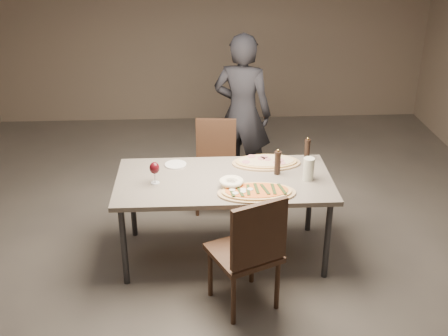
{
  "coord_description": "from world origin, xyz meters",
  "views": [
    {
      "loc": [
        -0.22,
        -4.18,
        2.83
      ],
      "look_at": [
        0.0,
        0.0,
        0.85
      ],
      "focal_mm": 45.0,
      "sensor_mm": 36.0,
      "label": 1
    }
  ],
  "objects_px": {
    "zucchini_pizza": "(256,192)",
    "ham_pizza": "(266,162)",
    "dining_table": "(224,185)",
    "bread_basket": "(231,183)",
    "chair_far": "(216,159)",
    "chair_near": "(250,248)",
    "diner": "(242,113)",
    "pepper_mill_left": "(278,162)",
    "carafe": "(309,169)"
  },
  "relations": [
    {
      "from": "pepper_mill_left",
      "to": "chair_near",
      "type": "bearing_deg",
      "value": -110.51
    },
    {
      "from": "carafe",
      "to": "pepper_mill_left",
      "type": "bearing_deg",
      "value": 153.98
    },
    {
      "from": "chair_far",
      "to": "diner",
      "type": "bearing_deg",
      "value": -122.02
    },
    {
      "from": "dining_table",
      "to": "chair_far",
      "type": "height_order",
      "value": "chair_far"
    },
    {
      "from": "carafe",
      "to": "chair_far",
      "type": "distance_m",
      "value": 1.28
    },
    {
      "from": "carafe",
      "to": "diner",
      "type": "xyz_separation_m",
      "value": [
        -0.43,
        1.38,
        -0.0
      ]
    },
    {
      "from": "ham_pizza",
      "to": "carafe",
      "type": "distance_m",
      "value": 0.46
    },
    {
      "from": "bread_basket",
      "to": "diner",
      "type": "relative_size",
      "value": 0.12
    },
    {
      "from": "chair_near",
      "to": "bread_basket",
      "type": "bearing_deg",
      "value": 74.97
    },
    {
      "from": "ham_pizza",
      "to": "bread_basket",
      "type": "bearing_deg",
      "value": -103.15
    },
    {
      "from": "dining_table",
      "to": "chair_near",
      "type": "distance_m",
      "value": 0.77
    },
    {
      "from": "dining_table",
      "to": "ham_pizza",
      "type": "bearing_deg",
      "value": 35.79
    },
    {
      "from": "diner",
      "to": "bread_basket",
      "type": "bearing_deg",
      "value": 101.84
    },
    {
      "from": "zucchini_pizza",
      "to": "ham_pizza",
      "type": "height_order",
      "value": "zucchini_pizza"
    },
    {
      "from": "ham_pizza",
      "to": "dining_table",
      "type": "bearing_deg",
      "value": -120.0
    },
    {
      "from": "carafe",
      "to": "chair_far",
      "type": "relative_size",
      "value": 0.22
    },
    {
      "from": "chair_far",
      "to": "pepper_mill_left",
      "type": "bearing_deg",
      "value": 124.31
    },
    {
      "from": "zucchini_pizza",
      "to": "chair_far",
      "type": "distance_m",
      "value": 1.28
    },
    {
      "from": "carafe",
      "to": "chair_near",
      "type": "height_order",
      "value": "chair_near"
    },
    {
      "from": "carafe",
      "to": "diner",
      "type": "bearing_deg",
      "value": 107.41
    },
    {
      "from": "zucchini_pizza",
      "to": "chair_near",
      "type": "distance_m",
      "value": 0.52
    },
    {
      "from": "dining_table",
      "to": "diner",
      "type": "bearing_deg",
      "value": 78.85
    },
    {
      "from": "dining_table",
      "to": "bread_basket",
      "type": "bearing_deg",
      "value": -72.35
    },
    {
      "from": "dining_table",
      "to": "pepper_mill_left",
      "type": "relative_size",
      "value": 7.87
    },
    {
      "from": "ham_pizza",
      "to": "bread_basket",
      "type": "relative_size",
      "value": 3.04
    },
    {
      "from": "zucchini_pizza",
      "to": "pepper_mill_left",
      "type": "height_order",
      "value": "pepper_mill_left"
    },
    {
      "from": "bread_basket",
      "to": "carafe",
      "type": "height_order",
      "value": "carafe"
    },
    {
      "from": "zucchini_pizza",
      "to": "diner",
      "type": "xyz_separation_m",
      "value": [
        0.02,
        1.62,
        0.08
      ]
    },
    {
      "from": "dining_table",
      "to": "carafe",
      "type": "relative_size",
      "value": 9.36
    },
    {
      "from": "zucchini_pizza",
      "to": "chair_near",
      "type": "relative_size",
      "value": 0.64
    },
    {
      "from": "bread_basket",
      "to": "ham_pizza",
      "type": "bearing_deg",
      "value": 52.65
    },
    {
      "from": "zucchini_pizza",
      "to": "bread_basket",
      "type": "bearing_deg",
      "value": 152.69
    },
    {
      "from": "diner",
      "to": "carafe",
      "type": "bearing_deg",
      "value": 127.29
    },
    {
      "from": "ham_pizza",
      "to": "bread_basket",
      "type": "height_order",
      "value": "bread_basket"
    },
    {
      "from": "zucchini_pizza",
      "to": "chair_near",
      "type": "bearing_deg",
      "value": -96.03
    },
    {
      "from": "chair_near",
      "to": "chair_far",
      "type": "height_order",
      "value": "chair_near"
    },
    {
      "from": "carafe",
      "to": "chair_near",
      "type": "xyz_separation_m",
      "value": [
        -0.55,
        -0.69,
        -0.3
      ]
    },
    {
      "from": "pepper_mill_left",
      "to": "carafe",
      "type": "relative_size",
      "value": 1.19
    },
    {
      "from": "dining_table",
      "to": "carafe",
      "type": "xyz_separation_m",
      "value": [
        0.7,
        -0.05,
        0.15
      ]
    },
    {
      "from": "bread_basket",
      "to": "diner",
      "type": "distance_m",
      "value": 1.51
    },
    {
      "from": "diner",
      "to": "pepper_mill_left",
      "type": "bearing_deg",
      "value": 118.52
    },
    {
      "from": "ham_pizza",
      "to": "chair_near",
      "type": "distance_m",
      "value": 1.07
    },
    {
      "from": "bread_basket",
      "to": "chair_far",
      "type": "height_order",
      "value": "chair_far"
    },
    {
      "from": "zucchini_pizza",
      "to": "carafe",
      "type": "height_order",
      "value": "carafe"
    },
    {
      "from": "dining_table",
      "to": "zucchini_pizza",
      "type": "bearing_deg",
      "value": -49.4
    },
    {
      "from": "chair_near",
      "to": "ham_pizza",
      "type": "bearing_deg",
      "value": 52.15
    },
    {
      "from": "dining_table",
      "to": "chair_far",
      "type": "bearing_deg",
      "value": 92.07
    },
    {
      "from": "bread_basket",
      "to": "chair_far",
      "type": "xyz_separation_m",
      "value": [
        -0.09,
        1.1,
        -0.29
      ]
    },
    {
      "from": "chair_far",
      "to": "ham_pizza",
      "type": "bearing_deg",
      "value": 127.58
    },
    {
      "from": "ham_pizza",
      "to": "bread_basket",
      "type": "distance_m",
      "value": 0.56
    }
  ]
}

